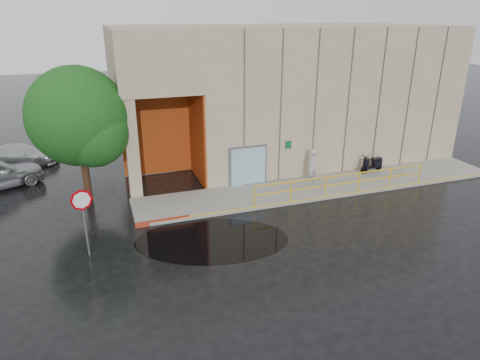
% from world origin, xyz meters
% --- Properties ---
extents(ground, '(120.00, 120.00, 0.00)m').
position_xyz_m(ground, '(0.00, 0.00, 0.00)').
color(ground, black).
rests_on(ground, ground).
extents(sidewalk, '(20.00, 3.00, 0.15)m').
position_xyz_m(sidewalk, '(4.00, 4.50, 0.07)').
color(sidewalk, gray).
rests_on(sidewalk, ground).
extents(building, '(20.00, 10.17, 8.00)m').
position_xyz_m(building, '(5.10, 10.98, 4.21)').
color(building, gray).
rests_on(building, ground).
extents(guardrail, '(9.56, 0.06, 1.03)m').
position_xyz_m(guardrail, '(4.25, 3.15, 0.68)').
color(guardrail, yellow).
rests_on(guardrail, sidewalk).
extents(person, '(0.80, 0.76, 1.84)m').
position_xyz_m(person, '(3.53, 5.13, 1.07)').
color(person, '#9C9BA0').
rests_on(person, sidewalk).
extents(scooter, '(1.65, 0.81, 1.25)m').
position_xyz_m(scooter, '(7.59, 5.40, 0.87)').
color(scooter, black).
rests_on(scooter, sidewalk).
extents(stop_sign, '(0.81, 0.25, 2.74)m').
position_xyz_m(stop_sign, '(-7.93, 1.32, 1.98)').
color(stop_sign, slate).
rests_on(stop_sign, ground).
extents(red_curb, '(2.40, 0.22, 0.18)m').
position_xyz_m(red_curb, '(-4.82, 3.10, 0.09)').
color(red_curb, '#A02B16').
rests_on(red_curb, ground).
extents(puddle, '(7.06, 5.36, 0.01)m').
position_xyz_m(puddle, '(-3.17, 0.95, 0.00)').
color(puddle, black).
rests_on(puddle, ground).
extents(car_c, '(4.55, 2.54, 1.25)m').
position_xyz_m(car_c, '(-11.69, 13.87, 0.62)').
color(car_c, '#B6B9BE').
rests_on(car_c, ground).
extents(tree_near, '(4.61, 4.61, 6.55)m').
position_xyz_m(tree_near, '(-7.72, 6.67, 4.06)').
color(tree_near, black).
rests_on(tree_near, ground).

